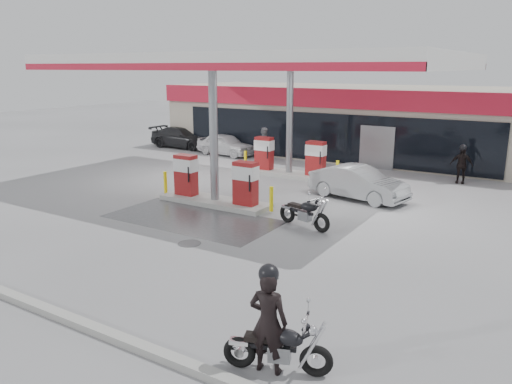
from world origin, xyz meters
TOP-DOWN VIEW (x-y plane):
  - ground at (0.00, 0.00)m, footprint 90.00×90.00m
  - wet_patch at (0.50, 0.00)m, footprint 6.00×3.00m
  - drain_cover at (2.00, -2.00)m, footprint 0.70×0.70m
  - store_building at (0.01, 15.94)m, footprint 22.00×8.22m
  - canopy at (0.00, 5.00)m, footprint 16.00×10.02m
  - pump_island_near at (0.00, 2.00)m, footprint 5.14×1.30m
  - pump_island_far at (0.00, 8.00)m, footprint 5.14×1.30m
  - main_motorcycle at (7.43, -6.21)m, footprint 1.84×0.91m
  - biker_main at (7.25, -6.28)m, footprint 0.75×0.56m
  - parked_motorcycle at (4.24, 1.19)m, footprint 2.07×0.93m
  - sedan_white at (-6.00, 11.20)m, footprint 3.89×1.91m
  - attendant at (-3.03, 10.80)m, footprint 0.71×0.91m
  - hatchback_silver at (4.40, 5.60)m, footprint 4.18×2.15m
  - parked_car_left at (-9.95, 12.00)m, footprint 4.59×1.89m
  - biker_walking at (7.33, 10.70)m, footprint 0.99×0.45m

SIDE VIEW (x-z plane):
  - ground at x=0.00m, z-range 0.00..0.00m
  - wet_patch at x=0.50m, z-range 0.00..0.00m
  - drain_cover at x=2.00m, z-range 0.00..0.01m
  - main_motorcycle at x=7.43m, z-range -0.06..0.93m
  - parked_motorcycle at x=4.24m, z-range -0.06..1.01m
  - sedan_white at x=-6.00m, z-range 0.00..1.28m
  - hatchback_silver at x=4.40m, z-range 0.00..1.31m
  - parked_car_left at x=-9.95m, z-range 0.00..1.33m
  - pump_island_near at x=0.00m, z-range -0.18..1.60m
  - pump_island_far at x=0.00m, z-range -0.18..1.60m
  - biker_walking at x=7.33m, z-range 0.00..1.66m
  - biker_main at x=7.25m, z-range 0.00..1.85m
  - attendant at x=-3.03m, z-range 0.00..1.86m
  - store_building at x=0.01m, z-range 0.01..4.01m
  - canopy at x=0.00m, z-range 2.51..8.02m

